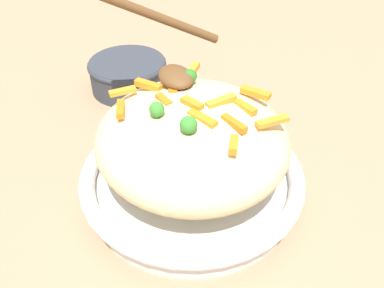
{
  "coord_description": "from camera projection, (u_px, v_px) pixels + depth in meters",
  "views": [
    {
      "loc": [
        0.35,
        -0.16,
        0.39
      ],
      "look_at": [
        0.0,
        0.0,
        0.08
      ],
      "focal_mm": 38.67,
      "sensor_mm": 36.0,
      "label": 1
    }
  ],
  "objects": [
    {
      "name": "ground_plane",
      "position": [
        192.0,
        193.0,
        0.54
      ],
      "size": [
        2.4,
        2.4,
        0.0
      ],
      "primitive_type": "plane",
      "color": "#9E7F60"
    },
    {
      "name": "serving_bowl",
      "position": [
        192.0,
        179.0,
        0.53
      ],
      "size": [
        0.28,
        0.28,
        0.04
      ],
      "color": "silver",
      "rests_on": "ground_plane"
    },
    {
      "name": "pasta_mound",
      "position": [
        192.0,
        139.0,
        0.49
      ],
      "size": [
        0.24,
        0.23,
        0.09
      ],
      "primitive_type": "ellipsoid",
      "color": "beige",
      "rests_on": "serving_bowl"
    },
    {
      "name": "carrot_piece_0",
      "position": [
        221.0,
        102.0,
        0.46
      ],
      "size": [
        0.01,
        0.04,
        0.01
      ],
      "primitive_type": "cube",
      "rotation": [
        0.0,
        0.0,
        4.86
      ],
      "color": "orange",
      "rests_on": "pasta_mound"
    },
    {
      "name": "carrot_piece_1",
      "position": [
        190.0,
        105.0,
        0.45
      ],
      "size": [
        0.03,
        0.02,
        0.01
      ],
      "primitive_type": "cube",
      "rotation": [
        0.0,
        0.0,
        0.38
      ],
      "color": "orange",
      "rests_on": "pasta_mound"
    },
    {
      "name": "carrot_piece_2",
      "position": [
        192.0,
        71.0,
        0.52
      ],
      "size": [
        0.04,
        0.03,
        0.01
      ],
      "primitive_type": "cube",
      "rotation": [
        0.0,
        0.0,
        5.51
      ],
      "color": "orange",
      "rests_on": "pasta_mound"
    },
    {
      "name": "carrot_piece_3",
      "position": [
        234.0,
        123.0,
        0.43
      ],
      "size": [
        0.03,
        0.02,
        0.01
      ],
      "primitive_type": "cube",
      "rotation": [
        0.0,
        0.0,
        3.4
      ],
      "color": "orange",
      "rests_on": "pasta_mound"
    },
    {
      "name": "carrot_piece_4",
      "position": [
        164.0,
        100.0,
        0.47
      ],
      "size": [
        0.03,
        0.01,
        0.01
      ],
      "primitive_type": "cube",
      "rotation": [
        0.0,
        0.0,
        0.15
      ],
      "color": "orange",
      "rests_on": "pasta_mound"
    },
    {
      "name": "carrot_piece_5",
      "position": [
        148.0,
        85.0,
        0.5
      ],
      "size": [
        0.03,
        0.03,
        0.01
      ],
      "primitive_type": "cube",
      "rotation": [
        0.0,
        0.0,
        3.78
      ],
      "color": "orange",
      "rests_on": "pasta_mound"
    },
    {
      "name": "carrot_piece_6",
      "position": [
        205.0,
        118.0,
        0.44
      ],
      "size": [
        0.04,
        0.02,
        0.01
      ],
      "primitive_type": "cube",
      "rotation": [
        0.0,
        0.0,
        3.52
      ],
      "color": "orange",
      "rests_on": "pasta_mound"
    },
    {
      "name": "carrot_piece_7",
      "position": [
        120.0,
        109.0,
        0.46
      ],
      "size": [
        0.03,
        0.02,
        0.01
      ],
      "primitive_type": "cube",
      "rotation": [
        0.0,
        0.0,
        2.8
      ],
      "color": "orange",
      "rests_on": "pasta_mound"
    },
    {
      "name": "carrot_piece_8",
      "position": [
        172.0,
        87.0,
        0.49
      ],
      "size": [
        0.03,
        0.02,
        0.01
      ],
      "primitive_type": "cube",
      "rotation": [
        0.0,
        0.0,
        2.58
      ],
      "color": "orange",
      "rests_on": "pasta_mound"
    },
    {
      "name": "carrot_piece_9",
      "position": [
        245.0,
        107.0,
        0.46
      ],
      "size": [
        0.03,
        0.02,
        0.01
      ],
      "primitive_type": "cube",
      "rotation": [
        0.0,
        0.0,
        3.39
      ],
      "color": "orange",
      "rests_on": "pasta_mound"
    },
    {
      "name": "carrot_piece_10",
      "position": [
        254.0,
        92.0,
        0.49
      ],
      "size": [
        0.04,
        0.03,
        0.01
      ],
      "primitive_type": "cube",
      "rotation": [
        0.0,
        0.0,
        0.59
      ],
      "color": "orange",
      "rests_on": "pasta_mound"
    },
    {
      "name": "carrot_piece_11",
      "position": [
        272.0,
        121.0,
        0.44
      ],
      "size": [
        0.01,
        0.04,
        0.01
      ],
      "primitive_type": "cube",
      "rotation": [
        0.0,
        0.0,
        4.69
      ],
      "color": "orange",
      "rests_on": "pasta_mound"
    },
    {
      "name": "carrot_piece_12",
      "position": [
        123.0,
        91.0,
        0.49
      ],
      "size": [
        0.01,
        0.03,
        0.01
      ],
      "primitive_type": "cube",
      "rotation": [
        0.0,
        0.0,
        1.56
      ],
      "color": "orange",
      "rests_on": "pasta_mound"
    },
    {
      "name": "carrot_piece_13",
      "position": [
        234.0,
        145.0,
        0.41
      ],
      "size": [
        0.02,
        0.02,
        0.01
      ],
      "primitive_type": "cube",
      "rotation": [
        0.0,
        0.0,
        2.56
      ],
      "color": "orange",
      "rests_on": "pasta_mound"
    },
    {
      "name": "broccoli_floret_0",
      "position": [
        189.0,
        125.0,
        0.42
      ],
      "size": [
        0.02,
        0.02,
        0.02
      ],
      "color": "#377928",
      "rests_on": "pasta_mound"
    },
    {
      "name": "broccoli_floret_1",
      "position": [
        158.0,
        111.0,
        0.44
      ],
      "size": [
        0.02,
        0.02,
        0.02
      ],
      "color": "#377928",
      "rests_on": "pasta_mound"
    },
    {
      "name": "broccoli_floret_2",
      "position": [
        190.0,
        77.0,
        0.5
      ],
      "size": [
        0.02,
        0.02,
        0.02
      ],
      "color": "#296820",
      "rests_on": "pasta_mound"
    },
    {
      "name": "serving_spoon",
      "position": [
        168.0,
        51.0,
        0.51
      ],
      "size": [
        0.13,
        0.17,
        0.1
      ],
      "color": "brown",
      "rests_on": "pasta_mound"
    },
    {
      "name": "companion_bowl",
      "position": [
        128.0,
        73.0,
        0.73
      ],
      "size": [
        0.14,
        0.14,
        0.05
      ],
      "color": "#333842",
      "rests_on": "ground_plane"
    }
  ]
}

